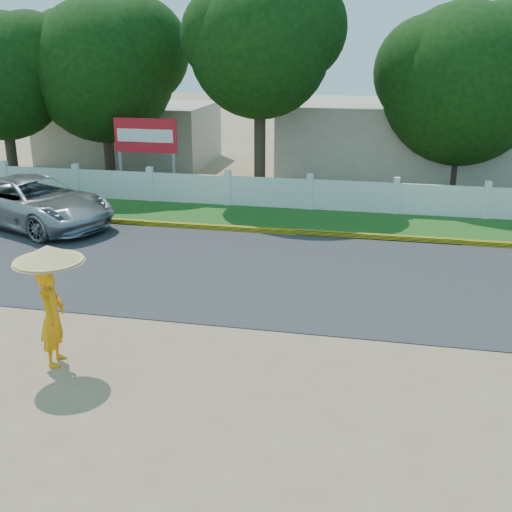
{
  "coord_description": "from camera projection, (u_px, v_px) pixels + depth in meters",
  "views": [
    {
      "loc": [
        2.76,
        -11.01,
        5.82
      ],
      "look_at": [
        0.0,
        2.0,
        1.3
      ],
      "focal_mm": 45.0,
      "sensor_mm": 36.0,
      "label": 1
    }
  ],
  "objects": [
    {
      "name": "tree_row",
      "position": [
        368.0,
        62.0,
        23.89
      ],
      "size": [
        32.89,
        7.73,
        9.36
      ],
      "color": "#473828",
      "rests_on": "ground"
    },
    {
      "name": "fence",
      "position": [
        310.0,
        195.0,
        22.81
      ],
      "size": [
        40.0,
        0.1,
        1.1
      ],
      "primitive_type": "cube",
      "color": "silver",
      "rests_on": "ground"
    },
    {
      "name": "road",
      "position": [
        276.0,
        273.0,
        16.78
      ],
      "size": [
        60.0,
        7.0,
        0.02
      ],
      "primitive_type": "cube",
      "color": "#38383A",
      "rests_on": "ground"
    },
    {
      "name": "billboard",
      "position": [
        146.0,
        140.0,
        24.6
      ],
      "size": [
        2.5,
        0.13,
        2.95
      ],
      "color": "gray",
      "rests_on": "ground"
    },
    {
      "name": "building_near",
      "position": [
        398.0,
        140.0,
        28.18
      ],
      "size": [
        10.0,
        6.0,
        3.2
      ],
      "primitive_type": "cube",
      "color": "#B7AD99",
      "rests_on": "ground"
    },
    {
      "name": "ground",
      "position": [
        235.0,
        350.0,
        12.62
      ],
      "size": [
        120.0,
        120.0,
        0.0
      ],
      "primitive_type": "plane",
      "color": "#9E8460",
      "rests_on": "ground"
    },
    {
      "name": "grass_verge",
      "position": [
        304.0,
        220.0,
        21.64
      ],
      "size": [
        60.0,
        3.5,
        0.03
      ],
      "primitive_type": "cube",
      "color": "#2D601E",
      "rests_on": "ground"
    },
    {
      "name": "monk_with_parasol",
      "position": [
        50.0,
        288.0,
        11.66
      ],
      "size": [
        1.28,
        1.28,
        2.33
      ],
      "color": "orange",
      "rests_on": "ground"
    },
    {
      "name": "vehicle",
      "position": [
        34.0,
        202.0,
        20.76
      ],
      "size": [
        6.3,
        4.54,
        1.59
      ],
      "primitive_type": "imported",
      "rotation": [
        0.0,
        0.0,
        1.2
      ],
      "color": "#9C9DA3",
      "rests_on": "ground"
    },
    {
      "name": "building_far",
      "position": [
        130.0,
        133.0,
        31.73
      ],
      "size": [
        8.0,
        5.0,
        2.8
      ],
      "primitive_type": "cube",
      "color": "#B7AD99",
      "rests_on": "ground"
    },
    {
      "name": "curb",
      "position": [
        296.0,
        232.0,
        20.05
      ],
      "size": [
        40.0,
        0.18,
        0.16
      ],
      "primitive_type": "cube",
      "color": "yellow",
      "rests_on": "ground"
    }
  ]
}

